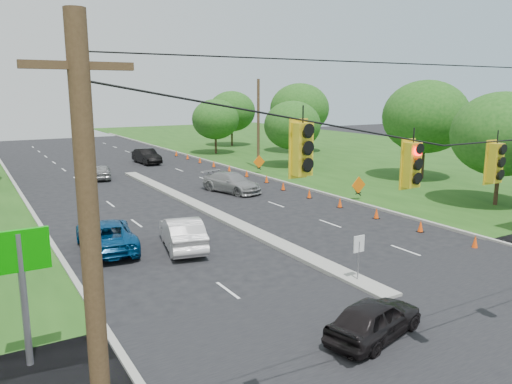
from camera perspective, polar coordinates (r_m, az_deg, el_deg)
ground at (r=17.90m, az=24.91°, el=-15.62°), size 160.00×160.00×0.00m
grass_right at (r=52.73m, az=25.79°, el=1.80°), size 40.00×160.00×0.06m
cross_street at (r=17.90m, az=24.91°, el=-15.62°), size 160.00×14.00×0.02m
curb_left at (r=39.61m, az=-24.91°, el=-1.00°), size 0.25×110.00×0.16m
curb_right at (r=46.01m, az=0.89°, el=1.69°), size 0.25×110.00×0.16m
median at (r=33.55m, az=-5.84°, el=-2.07°), size 1.00×34.00×0.18m
median_sign at (r=20.97m, az=11.66°, el=-6.45°), size 0.55×0.06×2.05m
utility_pole_far_right at (r=50.97m, az=0.27°, el=7.75°), size 0.28×0.28×9.00m
cone_1 at (r=27.61m, az=23.76°, el=-5.24°), size 0.32×0.32×0.70m
cone_2 at (r=29.68m, az=18.30°, el=-3.71°), size 0.32×0.32×0.70m
cone_3 at (r=32.00m, az=13.60°, el=-2.37°), size 0.32×0.32×0.70m
cone_4 at (r=34.52m, az=9.58°, el=-1.19°), size 0.32×0.32×0.70m
cone_5 at (r=37.19m, az=6.11°, el=-0.18°), size 0.32×0.32×0.70m
cone_6 at (r=40.00m, az=3.13°, el=0.69°), size 0.32×0.32×0.70m
cone_7 at (r=43.21m, az=1.22°, el=1.52°), size 0.32×0.32×0.70m
cone_8 at (r=46.18m, az=-1.07°, el=2.17°), size 0.32×0.32×0.70m
cone_9 at (r=49.22m, az=-3.08°, el=2.73°), size 0.32×0.32×0.70m
cone_10 at (r=52.32m, az=-4.85°, el=3.23°), size 0.32×0.32×0.70m
cone_11 at (r=55.46m, az=-6.43°, el=3.67°), size 0.32×0.32×0.70m
cone_12 at (r=58.65m, az=-7.83°, el=4.06°), size 0.32×0.32×0.70m
cone_13 at (r=61.87m, az=-9.10°, el=4.41°), size 0.32×0.32×0.70m
work_sign_1 at (r=36.75m, az=11.64°, el=0.68°), size 1.27×0.58×1.37m
work_sign_2 at (r=47.89m, az=0.36°, el=3.40°), size 1.27×0.58×1.37m
tree_7 at (r=37.83m, az=26.29°, el=5.95°), size 6.72×6.72×7.84m
tree_8 at (r=47.01m, az=18.84°, el=8.14°), size 7.56×7.56×8.82m
tree_9 at (r=52.03m, az=4.18°, el=7.61°), size 5.88×5.88×6.86m
tree_10 at (r=64.73m, az=5.00°, el=9.46°), size 7.56×7.56×8.82m
tree_11 at (r=72.03m, az=-2.80°, el=9.20°), size 6.72×6.72×7.84m
tree_12 at (r=63.12m, az=-4.66°, el=8.28°), size 5.88×5.88×6.86m
black_sedan at (r=16.92m, az=13.38°, el=-13.90°), size 4.24×2.58×1.35m
white_sedan at (r=25.48m, az=-8.42°, el=-4.65°), size 2.71×5.16×1.62m
blue_pickup at (r=26.05m, az=-16.78°, el=-4.73°), size 3.29×5.91×1.56m
silver_car_far at (r=39.18m, az=-2.81°, el=1.09°), size 3.57×5.71×1.54m
silver_car_oncoming at (r=47.06m, az=-17.19°, el=2.21°), size 2.45×4.15×1.33m
dark_car_receding at (r=55.95m, az=-12.40°, el=4.02°), size 1.96×5.00×1.62m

